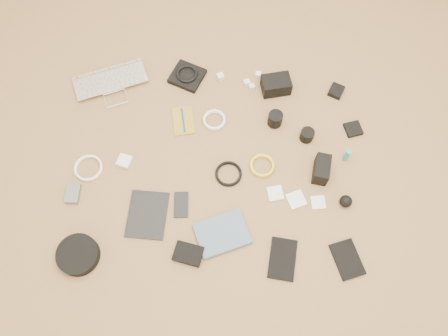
{
  "coord_description": "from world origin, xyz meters",
  "views": [
    {
      "loc": [
        0.08,
        -0.83,
        1.89
      ],
      "look_at": [
        0.04,
        -0.02,
        0.02
      ],
      "focal_mm": 35.0,
      "sensor_mm": 36.0,
      "label": 1
    }
  ],
  "objects_px": {
    "dslr_camera": "(276,85)",
    "headphone_case": "(78,255)",
    "tablet": "(147,215)",
    "phone": "(181,205)",
    "paperback": "(229,252)",
    "laptop": "(113,89)"
  },
  "relations": [
    {
      "from": "dslr_camera",
      "to": "tablet",
      "type": "xyz_separation_m",
      "value": [
        -0.58,
        -0.7,
        -0.04
      ]
    },
    {
      "from": "tablet",
      "to": "laptop",
      "type": "bearing_deg",
      "value": 113.18
    },
    {
      "from": "dslr_camera",
      "to": "paperback",
      "type": "bearing_deg",
      "value": -116.36
    },
    {
      "from": "laptop",
      "to": "dslr_camera",
      "type": "bearing_deg",
      "value": -19.36
    },
    {
      "from": "paperback",
      "to": "phone",
      "type": "bearing_deg",
      "value": 25.38
    },
    {
      "from": "laptop",
      "to": "tablet",
      "type": "height_order",
      "value": "laptop"
    },
    {
      "from": "tablet",
      "to": "headphone_case",
      "type": "relative_size",
      "value": 1.24
    },
    {
      "from": "dslr_camera",
      "to": "headphone_case",
      "type": "bearing_deg",
      "value": -146.31
    },
    {
      "from": "dslr_camera",
      "to": "tablet",
      "type": "relative_size",
      "value": 0.63
    },
    {
      "from": "phone",
      "to": "headphone_case",
      "type": "height_order",
      "value": "headphone_case"
    },
    {
      "from": "headphone_case",
      "to": "paperback",
      "type": "relative_size",
      "value": 0.81
    },
    {
      "from": "dslr_camera",
      "to": "paperback",
      "type": "xyz_separation_m",
      "value": [
        -0.21,
        -0.85,
        -0.03
      ]
    },
    {
      "from": "headphone_case",
      "to": "laptop",
      "type": "bearing_deg",
      "value": 88.17
    },
    {
      "from": "laptop",
      "to": "phone",
      "type": "bearing_deg",
      "value": -78.91
    },
    {
      "from": "dslr_camera",
      "to": "headphone_case",
      "type": "xyz_separation_m",
      "value": [
        -0.85,
        -0.89,
        -0.02
      ]
    },
    {
      "from": "tablet",
      "to": "phone",
      "type": "height_order",
      "value": "same"
    },
    {
      "from": "paperback",
      "to": "tablet",
      "type": "bearing_deg",
      "value": 45.72
    },
    {
      "from": "dslr_camera",
      "to": "headphone_case",
      "type": "height_order",
      "value": "dslr_camera"
    },
    {
      "from": "laptop",
      "to": "headphone_case",
      "type": "distance_m",
      "value": 0.85
    },
    {
      "from": "tablet",
      "to": "paperback",
      "type": "height_order",
      "value": "paperback"
    },
    {
      "from": "dslr_camera",
      "to": "tablet",
      "type": "distance_m",
      "value": 0.91
    },
    {
      "from": "dslr_camera",
      "to": "tablet",
      "type": "bearing_deg",
      "value": -142.44
    }
  ]
}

